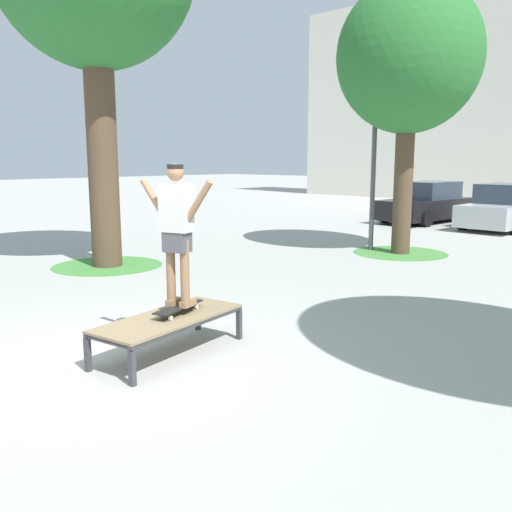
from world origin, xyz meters
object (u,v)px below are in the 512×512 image
Objects in this scene: skater at (177,225)px; car_black at (426,203)px; car_silver at (507,208)px; light_post at (376,96)px; skateboard at (179,307)px; tree_mid_back at (409,59)px; skate_box at (169,320)px.

car_black is at bearing 106.08° from skater.
light_post is (-0.91, -6.95, 3.13)m from car_silver.
skateboard is at bearing -73.70° from light_post.
car_black is at bearing 106.08° from skateboard.
car_silver is (0.10, 6.89, -3.94)m from tree_mid_back.
car_black is 1.02× the size of car_silver.
car_black is (-4.42, 15.40, 0.28)m from skate_box.
tree_mid_back is at bearing -68.08° from car_black.
skater is at bearing -73.70° from light_post.
car_black and car_silver have the same top height.
car_black is (-2.80, 6.96, -3.94)m from tree_mid_back.
car_silver is (-1.49, 15.16, 0.15)m from skateboard.
skater is 8.85m from light_post.
skater reaches higher than car_silver.
light_post reaches higher than car_black.
car_silver reaches higher than skateboard.
tree_mid_back is at bearing -90.87° from car_silver.
car_silver is 7.68m from light_post.
skateboard is at bearing -73.92° from car_black.
skate_box is 9.36m from light_post.
car_black reaches higher than skateboard.
light_post is at bearing -97.48° from car_silver.
skater is at bearing -79.11° from tree_mid_back.
skateboard is (-0.03, 0.17, 0.12)m from skate_box.
skate_box is 1.13m from skater.
skateboard is 0.13× the size of tree_mid_back.
skateboard is at bearing -84.39° from car_silver.
car_silver is (-1.49, 15.16, -0.84)m from skater.
skateboard is at bearing 98.59° from skate_box.
skateboard is 0.19× the size of car_silver.
light_post reaches higher than skater.
skater is at bearing 98.67° from skate_box.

